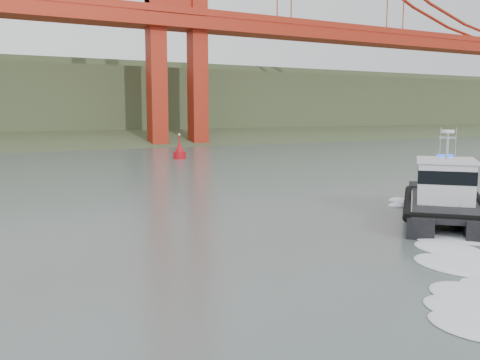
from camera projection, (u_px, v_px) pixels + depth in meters
name	position (u px, v px, depth m)	size (l,w,h in m)	color
ground	(375.00, 258.00, 22.88)	(400.00, 400.00, 0.00)	#45524E
headlands	(15.00, 108.00, 130.84)	(500.00, 105.36, 27.12)	#334527
patrol_boat	(445.00, 197.00, 30.91)	(10.88, 10.54, 5.40)	black
nav_buoy	(180.00, 152.00, 71.07)	(1.71, 1.71, 3.56)	#B50C15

